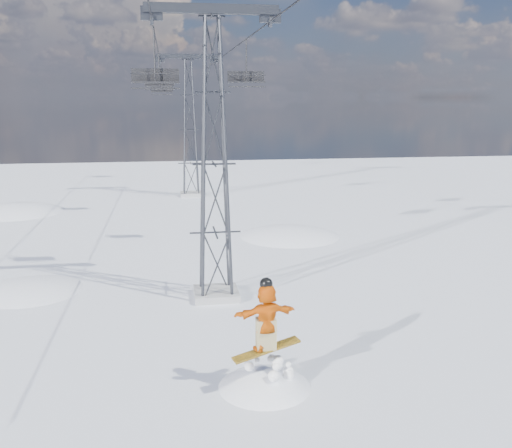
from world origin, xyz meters
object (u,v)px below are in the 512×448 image
object	(u,v)px
snowboarder_jump	(264,437)
lift_chair_near	(155,77)
lift_tower_near	(214,165)
lift_tower_far	(190,130)

from	to	relation	value
snowboarder_jump	lift_chair_near	xyz separation A→B (m)	(-2.94, 10.28, 10.48)
lift_tower_near	lift_tower_far	world-z (taller)	same
lift_tower_near	lift_chair_near	world-z (taller)	lift_tower_near
lift_tower_near	lift_chair_near	bearing A→B (deg)	130.01
lift_tower_far	snowboarder_jump	bearing A→B (deg)	-88.71
lift_tower_near	lift_tower_far	size ratio (longest dim) A/B	1.00
lift_tower_far	lift_chair_near	world-z (taller)	lift_tower_far
snowboarder_jump	lift_tower_far	bearing A→B (deg)	91.29
lift_tower_near	lift_tower_far	xyz separation A→B (m)	(0.00, 25.00, 0.00)
lift_tower_far	snowboarder_jump	distance (m)	33.42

